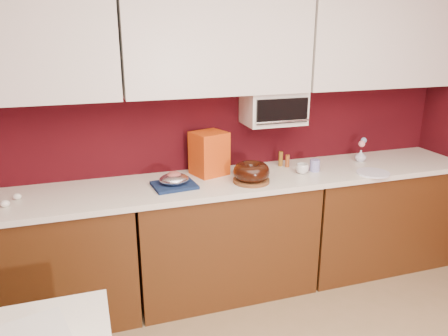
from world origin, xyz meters
TOP-DOWN VIEW (x-y plane):
  - wall_back at (0.00, 2.25)m, footprint 4.00×0.02m
  - base_cabinet_left at (-1.33, 1.94)m, footprint 1.31×0.58m
  - base_cabinet_center at (0.00, 1.94)m, footprint 1.31×0.58m
  - base_cabinet_right at (1.33, 1.94)m, footprint 1.31×0.58m
  - countertop at (0.00, 1.94)m, footprint 4.00×0.62m
  - upper_cabinet_left at (-1.33, 2.08)m, footprint 1.31×0.33m
  - upper_cabinet_center at (0.00, 2.08)m, footprint 1.31×0.33m
  - upper_cabinet_right at (1.33, 2.08)m, footprint 1.31×0.33m
  - toaster_oven at (0.45, 2.10)m, footprint 0.45×0.30m
  - toaster_oven_door at (0.45, 1.94)m, footprint 0.40×0.02m
  - toaster_oven_handle at (0.45, 1.93)m, footprint 0.42×0.02m
  - cake_base at (0.17, 1.82)m, footprint 0.28×0.28m
  - bundt_cake at (0.17, 1.82)m, footprint 0.31×0.31m
  - navy_towel at (-0.37, 1.90)m, footprint 0.31×0.27m
  - foil_ham_nest at (-0.37, 1.90)m, footprint 0.22×0.19m
  - roasted_ham at (-0.37, 1.90)m, footprint 0.10×0.09m
  - pandoro_box at (-0.06, 2.09)m, footprint 0.29×0.28m
  - dark_pan at (0.20, 2.02)m, footprint 0.23×0.23m
  - coffee_mug at (0.61, 1.89)m, footprint 0.09×0.09m
  - blue_jar at (0.72, 1.91)m, footprint 0.09×0.09m
  - flower_vase at (1.21, 2.03)m, footprint 0.09×0.09m
  - flower_pink at (1.21, 2.03)m, footprint 0.05×0.05m
  - flower_blue at (1.24, 2.05)m, footprint 0.05×0.05m
  - china_plate at (1.11, 1.71)m, footprint 0.32×0.32m
  - amber_bottle at (0.57, 2.07)m, footprint 0.04×0.04m
  - egg_left at (-1.43, 1.87)m, footprint 0.06×0.05m
  - egg_right at (-1.38, 1.98)m, footprint 0.06×0.05m
  - amber_bottle_tall at (0.53, 2.11)m, footprint 0.04×0.04m

SIDE VIEW (x-z plane):
  - base_cabinet_left at x=-1.33m, z-range 0.00..0.86m
  - base_cabinet_center at x=0.00m, z-range 0.00..0.86m
  - base_cabinet_right at x=1.33m, z-range 0.00..0.86m
  - countertop at x=0.00m, z-range 0.86..0.90m
  - china_plate at x=1.11m, z-range 0.90..0.91m
  - navy_towel at x=-0.37m, z-range 0.90..0.92m
  - cake_base at x=0.17m, z-range 0.90..0.92m
  - dark_pan at x=0.20m, z-range 0.90..0.93m
  - egg_right at x=-1.38m, z-range 0.90..0.94m
  - egg_left at x=-1.43m, z-range 0.90..0.94m
  - coffee_mug at x=0.61m, z-range 0.90..0.99m
  - blue_jar at x=0.72m, z-range 0.90..0.99m
  - amber_bottle at x=0.57m, z-range 0.90..1.00m
  - flower_vase at x=1.21m, z-range 0.90..1.01m
  - foil_ham_nest at x=-0.37m, z-range 0.92..0.99m
  - amber_bottle_tall at x=0.53m, z-range 0.90..1.02m
  - roasted_ham at x=-0.37m, z-range 0.95..1.01m
  - bundt_cake at x=0.17m, z-range 0.93..1.03m
  - flower_pink at x=1.21m, z-range 1.02..1.07m
  - pandoro_box at x=-0.06m, z-range 0.90..1.22m
  - flower_blue at x=1.24m, z-range 1.05..1.09m
  - wall_back at x=0.00m, z-range 0.00..2.50m
  - toaster_oven_handle at x=0.45m, z-range 1.29..1.31m
  - toaster_oven at x=0.45m, z-range 1.25..1.50m
  - toaster_oven_door at x=0.45m, z-range 1.28..1.47m
  - upper_cabinet_left at x=-1.33m, z-range 1.50..2.20m
  - upper_cabinet_center at x=0.00m, z-range 1.50..2.20m
  - upper_cabinet_right at x=1.33m, z-range 1.50..2.20m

